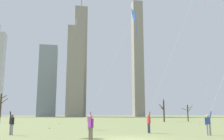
{
  "coord_description": "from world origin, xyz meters",
  "views": [
    {
      "loc": [
        -4.45,
        -16.58,
        1.69
      ],
      "look_at": [
        0.0,
        6.0,
        5.78
      ],
      "focal_mm": 39.4,
      "sensor_mm": 36.0,
      "label": 1
    }
  ],
  "objects_px": {
    "kite_flyer_midfield_right_teal": "(2,89)",
    "bare_tree_far_right_edge": "(164,110)",
    "bare_tree_center": "(1,107)",
    "kite_flyer_foreground_left_pink": "(158,96)",
    "bystander_far_off_by_trees": "(91,126)",
    "bare_tree_rightmost": "(188,112)",
    "kite_flyer_foreground_right_blue": "(94,109)"
  },
  "relations": [
    {
      "from": "kite_flyer_midfield_right_teal",
      "to": "kite_flyer_foreground_right_blue",
      "type": "bearing_deg",
      "value": 16.26
    },
    {
      "from": "kite_flyer_foreground_right_blue",
      "to": "bare_tree_rightmost",
      "type": "xyz_separation_m",
      "value": [
        23.93,
        25.74,
        -0.13
      ]
    },
    {
      "from": "bare_tree_rightmost",
      "to": "bare_tree_far_right_edge",
      "type": "height_order",
      "value": "bare_tree_far_right_edge"
    },
    {
      "from": "bystander_far_off_by_trees",
      "to": "bare_tree_rightmost",
      "type": "height_order",
      "value": "bare_tree_rightmost"
    },
    {
      "from": "bare_tree_rightmost",
      "to": "bare_tree_center",
      "type": "height_order",
      "value": "bare_tree_center"
    },
    {
      "from": "kite_flyer_midfield_right_teal",
      "to": "bare_tree_rightmost",
      "type": "height_order",
      "value": "kite_flyer_midfield_right_teal"
    },
    {
      "from": "kite_flyer_foreground_left_pink",
      "to": "kite_flyer_foreground_right_blue",
      "type": "relative_size",
      "value": 1.28
    },
    {
      "from": "kite_flyer_foreground_right_blue",
      "to": "bare_tree_far_right_edge",
      "type": "relative_size",
      "value": 2.09
    },
    {
      "from": "kite_flyer_foreground_right_blue",
      "to": "bare_tree_center",
      "type": "distance_m",
      "value": 27.9
    },
    {
      "from": "bare_tree_center",
      "to": "bare_tree_far_right_edge",
      "type": "bearing_deg",
      "value": 0.17
    },
    {
      "from": "bystander_far_off_by_trees",
      "to": "bare_tree_rightmost",
      "type": "bearing_deg",
      "value": 54.12
    },
    {
      "from": "kite_flyer_midfield_right_teal",
      "to": "bare_tree_center",
      "type": "bearing_deg",
      "value": 103.02
    },
    {
      "from": "kite_flyer_foreground_left_pink",
      "to": "bystander_far_off_by_trees",
      "type": "distance_m",
      "value": 7.92
    },
    {
      "from": "bare_tree_rightmost",
      "to": "kite_flyer_midfield_right_teal",
      "type": "bearing_deg",
      "value": -138.81
    },
    {
      "from": "kite_flyer_midfield_right_teal",
      "to": "bare_tree_rightmost",
      "type": "distance_m",
      "value": 42.76
    },
    {
      "from": "bare_tree_far_right_edge",
      "to": "kite_flyer_midfield_right_teal",
      "type": "bearing_deg",
      "value": -134.29
    },
    {
      "from": "kite_flyer_midfield_right_teal",
      "to": "bare_tree_far_right_edge",
      "type": "relative_size",
      "value": 2.64
    },
    {
      "from": "bare_tree_rightmost",
      "to": "bare_tree_center",
      "type": "relative_size",
      "value": 0.67
    },
    {
      "from": "bare_tree_center",
      "to": "bare_tree_rightmost",
      "type": "bearing_deg",
      "value": 2.7
    },
    {
      "from": "kite_flyer_midfield_right_teal",
      "to": "kite_flyer_foreground_left_pink",
      "type": "bearing_deg",
      "value": -10.64
    },
    {
      "from": "kite_flyer_foreground_left_pink",
      "to": "bare_tree_far_right_edge",
      "type": "height_order",
      "value": "kite_flyer_foreground_left_pink"
    },
    {
      "from": "bare_tree_center",
      "to": "kite_flyer_foreground_right_blue",
      "type": "bearing_deg",
      "value": -59.12
    },
    {
      "from": "kite_flyer_foreground_left_pink",
      "to": "kite_flyer_midfield_right_teal",
      "type": "xyz_separation_m",
      "value": [
        -13.15,
        2.47,
        0.58
      ]
    },
    {
      "from": "bystander_far_off_by_trees",
      "to": "bare_tree_center",
      "type": "height_order",
      "value": "bare_tree_center"
    },
    {
      "from": "bare_tree_far_right_edge",
      "to": "bare_tree_center",
      "type": "relative_size",
      "value": 0.87
    },
    {
      "from": "kite_flyer_midfield_right_teal",
      "to": "bystander_far_off_by_trees",
      "type": "distance_m",
      "value": 10.08
    },
    {
      "from": "bare_tree_far_right_edge",
      "to": "bare_tree_center",
      "type": "xyz_separation_m",
      "value": [
        -31.87,
        -0.09,
        0.45
      ]
    },
    {
      "from": "kite_flyer_foreground_right_blue",
      "to": "bare_tree_far_right_edge",
      "type": "distance_m",
      "value": 29.76
    },
    {
      "from": "bare_tree_far_right_edge",
      "to": "bare_tree_center",
      "type": "bearing_deg",
      "value": -179.83
    },
    {
      "from": "bare_tree_rightmost",
      "to": "bystander_far_off_by_trees",
      "type": "bearing_deg",
      "value": -125.88
    },
    {
      "from": "kite_flyer_foreground_left_pink",
      "to": "bare_tree_rightmost",
      "type": "xyz_separation_m",
      "value": [
        19.01,
        30.6,
        -1.2
      ]
    },
    {
      "from": "bare_tree_rightmost",
      "to": "bare_tree_far_right_edge",
      "type": "distance_m",
      "value": 6.62
    }
  ]
}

